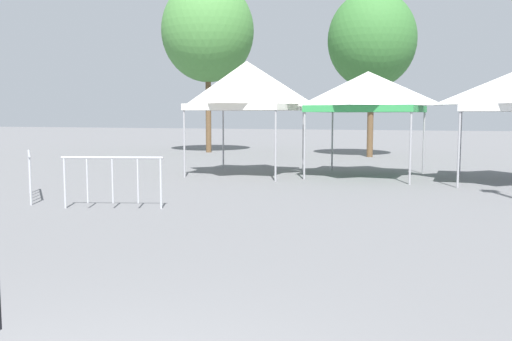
{
  "coord_description": "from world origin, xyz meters",
  "views": [
    {
      "loc": [
        2.02,
        -2.44,
        1.92
      ],
      "look_at": [
        -0.09,
        3.47,
        1.3
      ],
      "focal_mm": 39.44,
      "sensor_mm": 36.0,
      "label": 1
    }
  ],
  "objects": [
    {
      "name": "tree_behind_tents_left",
      "position": [
        -1.72,
        23.54,
        5.27
      ],
      "size": [
        3.97,
        3.97,
        7.47
      ],
      "color": "brown",
      "rests_on": "ground"
    },
    {
      "name": "canopy_tent_behind_right",
      "position": [
        -0.62,
        15.21,
        2.63
      ],
      "size": [
        3.42,
        3.42,
        3.26
      ],
      "color": "#9E9EA3",
      "rests_on": "ground"
    },
    {
      "name": "canopy_tent_far_right",
      "position": [
        -4.35,
        14.49,
        2.84
      ],
      "size": [
        3.15,
        3.15,
        3.63
      ],
      "color": "#9E9EA3",
      "rests_on": "ground"
    },
    {
      "name": "tree_behind_tents_right",
      "position": [
        -10.0,
        23.94,
        6.13
      ],
      "size": [
        4.66,
        4.66,
        8.7
      ],
      "color": "brown",
      "rests_on": "ground"
    },
    {
      "name": "crowd_barrier_by_lift",
      "position": [
        -4.61,
        7.34,
        0.75
      ],
      "size": [
        2.02,
        0.68,
        1.08
      ],
      "color": "#B7BABF",
      "rests_on": "ground"
    },
    {
      "name": "crowd_barrier_near_person",
      "position": [
        -7.18,
        7.86,
        0.75
      ],
      "size": [
        1.44,
        1.59,
        1.08
      ],
      "color": "#B7BABF",
      "rests_on": "ground"
    }
  ]
}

